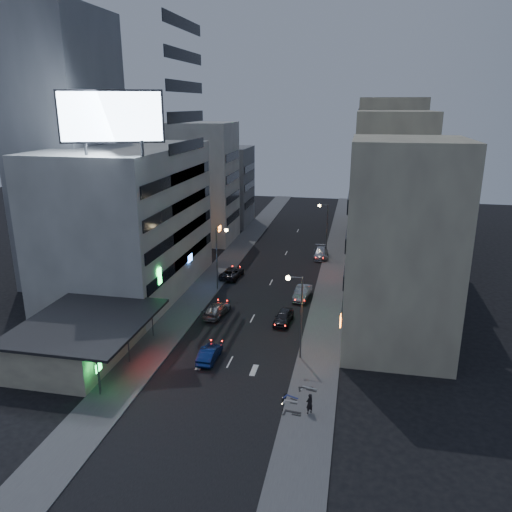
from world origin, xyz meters
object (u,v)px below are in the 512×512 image
(scooter_silver_b, at_px, (318,383))
(scooter_black_a, at_px, (302,406))
(parked_car_right_far, at_px, (321,253))
(scooter_black_b, at_px, (313,381))
(parked_car_right_near, at_px, (283,317))
(scooter_silver_a, at_px, (298,396))
(road_car_silver, at_px, (217,310))
(parked_car_left, at_px, (232,273))
(scooter_blue, at_px, (299,393))
(parked_car_right_mid, at_px, (302,293))
(person, at_px, (309,404))
(road_car_blue, at_px, (209,354))

(scooter_silver_b, bearing_deg, scooter_black_a, 178.51)
(parked_car_right_far, relative_size, scooter_black_b, 2.94)
(parked_car_right_near, relative_size, scooter_silver_a, 2.55)
(scooter_black_b, bearing_deg, parked_car_right_near, 8.31)
(road_car_silver, distance_m, scooter_silver_a, 18.89)
(parked_car_right_far, relative_size, scooter_silver_a, 3.30)
(scooter_black_a, height_order, scooter_silver_a, scooter_black_a)
(road_car_silver, xyz_separation_m, scooter_silver_a, (11.10, -15.28, -0.09))
(scooter_black_b, bearing_deg, parked_car_left, 16.65)
(parked_car_right_near, distance_m, scooter_black_b, 13.17)
(parked_car_left, xyz_separation_m, scooter_black_b, (13.58, -25.62, -0.02))
(parked_car_left, bearing_deg, scooter_silver_a, 118.99)
(road_car_silver, bearing_deg, scooter_black_b, 139.50)
(parked_car_left, bearing_deg, scooter_blue, 119.38)
(scooter_black_b, relative_size, scooter_silver_b, 0.97)
(parked_car_right_mid, relative_size, scooter_black_a, 2.37)
(person, bearing_deg, scooter_black_b, -132.94)
(scooter_black_a, xyz_separation_m, scooter_silver_a, (-0.48, 1.45, -0.09))
(parked_car_right_mid, bearing_deg, parked_car_left, 156.47)
(person, distance_m, scooter_silver_a, 1.75)
(scooter_silver_a, relative_size, scooter_black_b, 0.89)
(person, relative_size, scooter_blue, 1.00)
(scooter_black_a, bearing_deg, parked_car_right_near, 19.94)
(road_car_blue, xyz_separation_m, scooter_blue, (8.94, -4.78, -0.05))
(person, height_order, scooter_silver_b, person)
(scooter_black_a, xyz_separation_m, scooter_black_b, (0.51, 3.83, -0.03))
(scooter_black_b, height_order, scooter_silver_b, scooter_silver_b)
(road_car_blue, distance_m, scooter_blue, 10.14)
(parked_car_right_mid, height_order, scooter_black_a, parked_car_right_mid)
(parked_car_right_mid, height_order, road_car_silver, parked_car_right_mid)
(parked_car_right_mid, bearing_deg, person, -76.75)
(scooter_black_a, bearing_deg, parked_car_right_mid, 12.96)
(parked_car_left, relative_size, person, 3.03)
(parked_car_left, bearing_deg, scooter_black_b, 122.70)
(scooter_silver_a, height_order, scooter_black_b, scooter_black_b)
(scooter_silver_a, xyz_separation_m, scooter_silver_b, (1.38, 2.12, 0.08))
(parked_car_left, distance_m, scooter_silver_a, 30.70)
(parked_car_left, xyz_separation_m, scooter_black_a, (13.07, -29.45, 0.01))
(road_car_silver, distance_m, scooter_black_a, 20.34)
(person, height_order, scooter_blue, person)
(parked_car_left, distance_m, scooter_blue, 30.30)
(scooter_silver_b, bearing_deg, person, -172.92)
(scooter_silver_a, bearing_deg, parked_car_right_far, 7.55)
(scooter_black_a, relative_size, scooter_silver_a, 1.19)
(parked_car_left, bearing_deg, parked_car_right_near, 129.52)
(parked_car_right_near, distance_m, scooter_black_a, 16.69)
(parked_car_right_mid, xyz_separation_m, person, (3.28, -23.66, 0.19))
(scooter_black_b, distance_m, scooter_silver_b, 0.47)
(parked_car_left, relative_size, parked_car_right_far, 0.94)
(scooter_black_a, bearing_deg, road_car_silver, 41.12)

